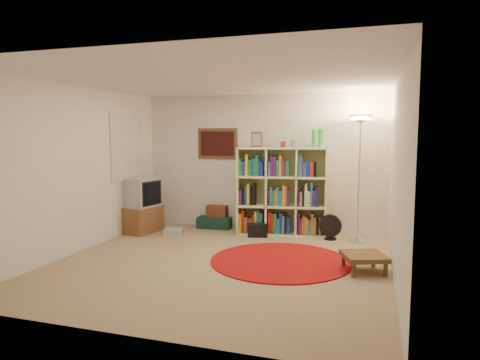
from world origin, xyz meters
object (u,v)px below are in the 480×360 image
(floor_lamp, at_px, (360,137))
(tv_stand, at_px, (142,206))
(bookshelf, at_px, (280,193))
(floor_fan, at_px, (330,227))
(suitcase, at_px, (215,222))
(side_table, at_px, (364,257))

(floor_lamp, height_order, tv_stand, floor_lamp)
(bookshelf, relative_size, floor_lamp, 0.89)
(floor_fan, relative_size, suitcase, 0.65)
(floor_lamp, bearing_deg, suitcase, 173.21)
(floor_lamp, height_order, floor_fan, floor_lamp)
(suitcase, bearing_deg, tv_stand, -149.75)
(side_table, bearing_deg, floor_fan, 109.88)
(floor_lamp, relative_size, floor_fan, 4.81)
(floor_fan, height_order, side_table, floor_fan)
(bookshelf, bearing_deg, suitcase, 161.62)
(bookshelf, bearing_deg, floor_lamp, -13.26)
(floor_lamp, xyz_separation_m, suitcase, (-2.64, 0.31, -1.63))
(floor_fan, xyz_separation_m, suitcase, (-2.20, 0.34, -0.12))
(floor_lamp, distance_m, suitcase, 3.12)
(bookshelf, distance_m, floor_lamp, 1.66)
(suitcase, distance_m, side_table, 3.39)
(tv_stand, bearing_deg, side_table, -4.70)
(side_table, bearing_deg, suitcase, 145.02)
(floor_lamp, height_order, suitcase, floor_lamp)
(tv_stand, bearing_deg, floor_fan, 19.40)
(bookshelf, height_order, floor_fan, bookshelf)
(tv_stand, relative_size, suitcase, 1.49)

